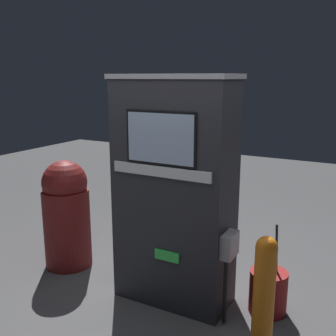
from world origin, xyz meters
name	(u,v)px	position (x,y,z in m)	size (l,w,h in m)	color
ground_plane	(161,310)	(0.00, 0.00, 0.00)	(14.00, 14.00, 0.00)	#4C4C4F
gas_pump	(175,192)	(0.00, 0.23, 1.00)	(1.11, 0.51, 1.99)	#28282D
safety_bollard	(263,302)	(0.94, -0.28, 0.51)	(0.14, 0.14, 0.97)	orange
trash_bin	(66,213)	(-1.29, 0.27, 0.58)	(0.49, 0.49, 1.14)	maroon
squeegee_bucket	(268,291)	(0.81, 0.42, 0.19)	(0.32, 0.32, 0.82)	maroon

